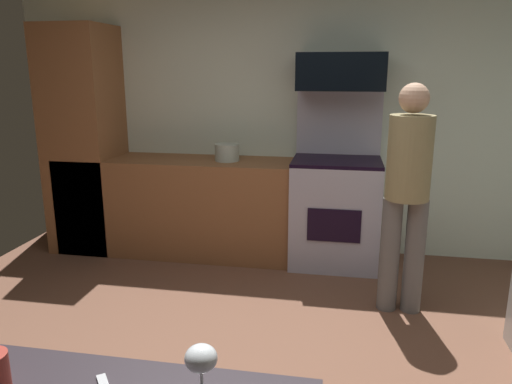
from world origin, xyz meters
TOP-DOWN VIEW (x-y plane):
  - wall_back at (0.00, 2.34)m, footprint 5.20×0.12m
  - lower_cabinet_run at (-0.90, 1.98)m, footprint 2.40×0.60m
  - cabinet_column at (-1.90, 1.98)m, footprint 0.60×0.60m
  - oven_range at (0.47, 1.97)m, footprint 0.76×0.65m
  - microwave at (0.47, 2.06)m, footprint 0.74×0.38m
  - person_cook at (0.97, 1.13)m, footprint 0.31×0.30m
  - wine_glass_far at (0.20, -1.24)m, footprint 0.08×0.08m
  - stock_pot at (-0.51, 1.98)m, footprint 0.22×0.22m

SIDE VIEW (x-z plane):
  - lower_cabinet_run at x=-0.90m, z-range 0.00..0.90m
  - oven_range at x=0.47m, z-range -0.25..1.28m
  - person_cook at x=0.97m, z-range 0.10..1.72m
  - stock_pot at x=-0.51m, z-range 0.90..1.05m
  - wine_glass_far at x=0.20m, z-range 0.94..1.09m
  - cabinet_column at x=-1.90m, z-range 0.00..2.10m
  - wall_back at x=0.00m, z-range 0.00..2.60m
  - microwave at x=0.47m, z-range 1.53..1.84m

